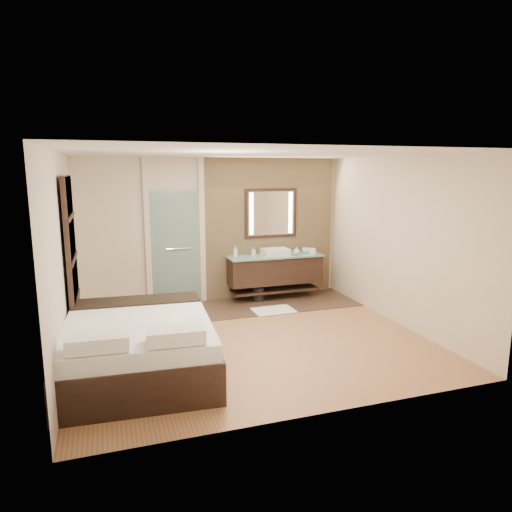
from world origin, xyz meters
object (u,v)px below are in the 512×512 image
object	(u,v)px
mirror_unit	(271,213)
bed	(139,346)
vanity	(275,270)
waste_bin	(258,294)

from	to	relation	value
mirror_unit	bed	xyz separation A→B (m)	(-2.75, -2.82, -1.30)
vanity	mirror_unit	world-z (taller)	mirror_unit
vanity	bed	size ratio (longest dim) A/B	0.80
vanity	mirror_unit	size ratio (longest dim) A/B	1.75
bed	waste_bin	bearing A→B (deg)	50.08
mirror_unit	bed	world-z (taller)	mirror_unit
waste_bin	vanity	bearing A→B (deg)	10.65
vanity	waste_bin	distance (m)	0.58
mirror_unit	bed	size ratio (longest dim) A/B	0.46
mirror_unit	waste_bin	xyz separation A→B (m)	(-0.36, -0.31, -1.51)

